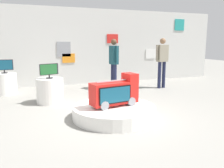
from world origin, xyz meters
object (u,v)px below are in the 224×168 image
object	(u,v)px
main_display_pedestal	(114,112)
display_pedestal_left_rear	(5,84)
novelty_firetruck_tv	(115,93)
shopper_browsing_rear	(114,60)
display_pedestal_center_rear	(50,91)
shopper_browsing_near_truck	(162,59)
tv_on_left_rear	(4,66)
tv_on_center_rear	(49,70)

from	to	relation	value
main_display_pedestal	display_pedestal_left_rear	bearing A→B (deg)	125.02
novelty_firetruck_tv	shopper_browsing_rear	bearing A→B (deg)	69.76
display_pedestal_left_rear	main_display_pedestal	bearing A→B (deg)	-54.98
novelty_firetruck_tv	display_pedestal_left_rear	distance (m)	4.14
novelty_firetruck_tv	display_pedestal_center_rear	size ratio (longest dim) A/B	1.50
novelty_firetruck_tv	shopper_browsing_near_truck	distance (m)	3.82
novelty_firetruck_tv	display_pedestal_left_rear	xyz separation A→B (m)	(-2.39, 3.38, -0.22)
display_pedestal_left_rear	tv_on_left_rear	distance (m)	0.57
display_pedestal_left_rear	tv_on_center_rear	xyz separation A→B (m)	(1.20, -1.57, 0.56)
display_pedestal_left_rear	tv_on_center_rear	size ratio (longest dim) A/B	1.40
main_display_pedestal	tv_on_left_rear	bearing A→B (deg)	125.05
display_pedestal_left_rear	display_pedestal_center_rear	size ratio (longest dim) A/B	0.96
novelty_firetruck_tv	shopper_browsing_near_truck	xyz separation A→B (m)	(2.77, 2.58, 0.48)
shopper_browsing_rear	tv_on_left_rear	bearing A→B (deg)	174.16
display_pedestal_center_rear	tv_on_center_rear	xyz separation A→B (m)	(-0.00, -0.00, 0.56)
display_pedestal_left_rear	display_pedestal_center_rear	world-z (taller)	same
main_display_pedestal	shopper_browsing_rear	world-z (taller)	shopper_browsing_rear
display_pedestal_center_rear	tv_on_center_rear	bearing A→B (deg)	-107.63
shopper_browsing_rear	display_pedestal_center_rear	bearing A→B (deg)	-152.22
display_pedestal_left_rear	shopper_browsing_near_truck	world-z (taller)	shopper_browsing_near_truck
display_pedestal_center_rear	tv_on_center_rear	size ratio (longest dim) A/B	1.46
tv_on_center_rear	display_pedestal_left_rear	bearing A→B (deg)	127.42
novelty_firetruck_tv	display_pedestal_center_rear	xyz separation A→B (m)	(-1.18, 1.81, -0.22)
novelty_firetruck_tv	display_pedestal_center_rear	distance (m)	2.17
main_display_pedestal	tv_on_left_rear	xyz separation A→B (m)	(-2.36, 3.37, 0.77)
tv_on_left_rear	display_pedestal_center_rear	size ratio (longest dim) A/B	0.75
main_display_pedestal	display_pedestal_center_rear	size ratio (longest dim) A/B	2.49
tv_on_left_rear	display_pedestal_center_rear	distance (m)	2.06
tv_on_center_rear	shopper_browsing_near_truck	size ratio (longest dim) A/B	0.28
main_display_pedestal	novelty_firetruck_tv	distance (m)	0.42
shopper_browsing_near_truck	tv_on_left_rear	bearing A→B (deg)	171.24
main_display_pedestal	novelty_firetruck_tv	xyz separation A→B (m)	(0.02, -0.00, 0.42)
main_display_pedestal	shopper_browsing_near_truck	xyz separation A→B (m)	(2.79, 2.58, 0.90)
shopper_browsing_near_truck	display_pedestal_left_rear	bearing A→B (deg)	171.19
main_display_pedestal	display_pedestal_left_rear	size ratio (longest dim) A/B	2.60
shopper_browsing_rear	shopper_browsing_near_truck	bearing A→B (deg)	-14.76
display_pedestal_left_rear	tv_on_left_rear	world-z (taller)	tv_on_left_rear
tv_on_center_rear	shopper_browsing_rear	distance (m)	2.60
main_display_pedestal	shopper_browsing_rear	xyz separation A→B (m)	(1.13, 3.01, 0.88)
shopper_browsing_near_truck	shopper_browsing_rear	xyz separation A→B (m)	(-1.66, 0.44, -0.02)
display_pedestal_center_rear	shopper_browsing_near_truck	world-z (taller)	shopper_browsing_near_truck
display_pedestal_left_rear	shopper_browsing_rear	size ratio (longest dim) A/B	0.40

